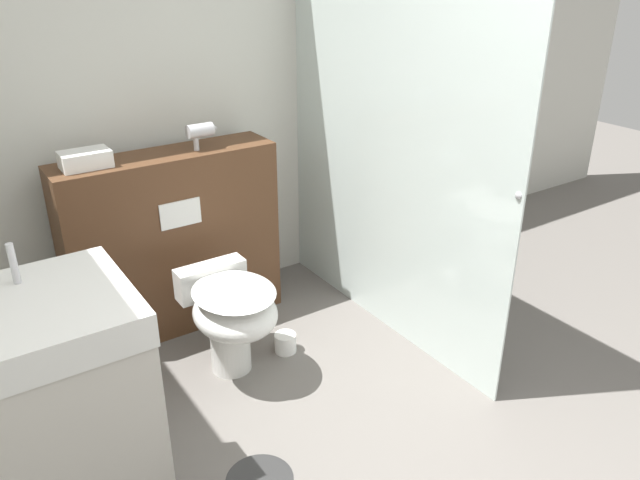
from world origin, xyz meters
TOP-DOWN VIEW (x-y plane):
  - wall_back at (0.00, 2.37)m, footprint 8.00×0.06m
  - partition_panel at (-0.18, 2.10)m, footprint 1.16×0.30m
  - shower_glass at (0.79, 1.47)m, footprint 0.04×1.75m
  - toilet at (-0.14, 1.49)m, footprint 0.40×0.55m
  - sink_vanity at (-1.06, 0.95)m, footprint 0.61×0.56m
  - hair_drier at (0.02, 2.06)m, footprint 0.17×0.07m
  - folded_towel at (-0.57, 2.09)m, footprint 0.23×0.15m
  - spare_toilet_roll at (0.17, 1.50)m, footprint 0.12×0.12m

SIDE VIEW (x-z plane):
  - spare_toilet_roll at x=0.17m, z-range 0.00..0.10m
  - toilet at x=-0.14m, z-range 0.08..0.60m
  - sink_vanity at x=-1.06m, z-range -0.07..1.05m
  - partition_panel at x=-0.18m, z-range 0.00..1.01m
  - folded_towel at x=-0.57m, z-range 1.01..1.09m
  - shower_glass at x=0.79m, z-range 0.00..2.16m
  - hair_drier at x=0.02m, z-range 1.03..1.17m
  - wall_back at x=0.00m, z-range 0.00..2.50m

